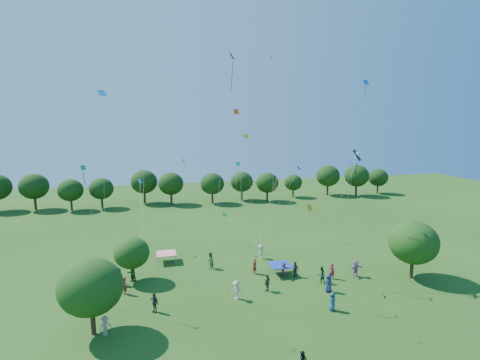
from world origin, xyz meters
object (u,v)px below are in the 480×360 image
(near_tree_north, at_px, (132,253))
(tent_red_stripe, at_px, (166,253))
(red_high_kite, at_px, (228,96))
(pirate_kite, at_px, (356,157))
(near_tree_east, at_px, (414,242))
(near_tree_west, at_px, (91,287))
(tent_blue, at_px, (280,265))

(near_tree_north, xyz_separation_m, tent_red_stripe, (3.61, 4.41, -1.95))
(near_tree_north, relative_size, red_high_kite, 0.21)
(near_tree_north, bearing_deg, tent_red_stripe, 50.71)
(pirate_kite, bearing_deg, near_tree_east, -14.53)
(near_tree_north, distance_m, near_tree_east, 28.87)
(near_tree_east, height_order, pirate_kite, pirate_kite)
(tent_red_stripe, relative_size, pirate_kite, 0.18)
(near_tree_west, xyz_separation_m, near_tree_north, (2.58, 9.34, -0.85))
(near_tree_east, xyz_separation_m, tent_red_stripe, (-24.57, 10.62, -2.80))
(near_tree_north, height_order, red_high_kite, red_high_kite)
(near_tree_west, xyz_separation_m, tent_red_stripe, (6.19, 13.75, -2.80))
(tent_blue, distance_m, pirate_kite, 13.72)
(near_tree_east, relative_size, red_high_kite, 0.28)
(tent_red_stripe, xyz_separation_m, tent_blue, (11.63, -6.49, 0.00))
(near_tree_east, distance_m, red_high_kite, 24.15)
(near_tree_west, bearing_deg, near_tree_east, 5.81)
(tent_red_stripe, bearing_deg, pirate_kite, -26.08)
(near_tree_north, bearing_deg, red_high_kite, -2.01)
(near_tree_east, distance_m, tent_blue, 13.88)
(red_high_kite, bearing_deg, near_tree_north, 177.99)
(near_tree_east, bearing_deg, tent_blue, 162.29)
(near_tree_west, relative_size, near_tree_north, 1.31)
(near_tree_east, distance_m, pirate_kite, 10.83)
(near_tree_west, height_order, near_tree_north, near_tree_west)
(near_tree_east, relative_size, tent_red_stripe, 2.76)
(near_tree_west, height_order, tent_red_stripe, near_tree_west)
(near_tree_west, distance_m, tent_blue, 19.45)
(near_tree_north, xyz_separation_m, tent_blue, (15.24, -2.07, -1.95))
(near_tree_east, height_order, red_high_kite, red_high_kite)
(near_tree_north, height_order, tent_blue, near_tree_north)
(near_tree_north, relative_size, tent_red_stripe, 2.09)
(near_tree_east, xyz_separation_m, pirate_kite, (-6.10, 1.58, 8.81))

